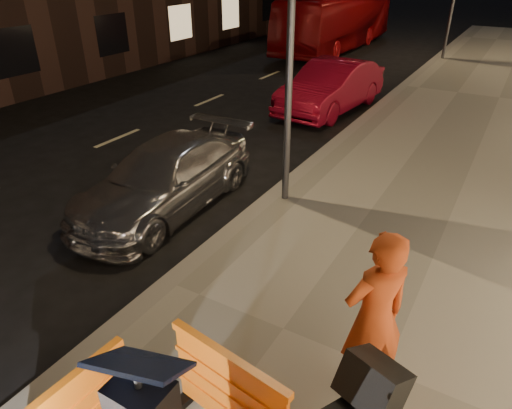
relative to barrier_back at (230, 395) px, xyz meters
The scene contains 9 objects.
ground_plane 2.51m from the barrier_back, 143.57° to the left, with size 120.00×120.00×0.00m, color black.
sidewalk 1.87m from the barrier_back, 53.99° to the left, with size 6.00×60.00×0.15m, color gray.
kerb 2.49m from the barrier_back, 143.57° to the left, with size 0.30×60.00×0.15m, color slate.
barrier_back is the anchor object (origin of this frame).
car_silver 4.88m from the barrier_back, 136.86° to the left, with size 1.65×4.05×1.17m, color #A0A0A4.
car_red 10.84m from the barrier_back, 107.28° to the left, with size 1.50×4.29×1.41m, color maroon.
bus_doubledecker 21.14m from the barrier_back, 109.01° to the left, with size 2.26×9.67×2.69m, color #98070D.
man 1.49m from the barrier_back, 50.94° to the left, with size 0.68×0.45×1.88m, color #AF3E17.
street_lamp_mid 5.37m from the barrier_back, 110.98° to the left, with size 0.12×0.12×6.00m, color #3F3F44.
Camera 1 is at (3.52, -3.67, 4.05)m, focal length 32.00 mm.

